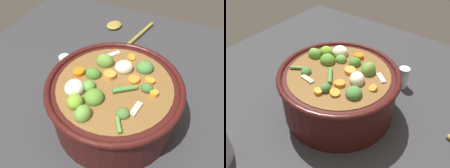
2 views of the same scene
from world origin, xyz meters
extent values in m
plane|color=#2D2D30|center=(0.00, 0.00, 0.00)|extent=(1.10, 1.10, 0.00)
cylinder|color=#38110F|center=(0.00, 0.00, 0.06)|extent=(0.30, 0.30, 0.13)
torus|color=#38110F|center=(0.00, 0.00, 0.13)|extent=(0.32, 0.32, 0.02)
cylinder|color=brown|center=(0.00, 0.00, 0.07)|extent=(0.26, 0.26, 0.12)
ellipsoid|color=#437627|center=(0.06, -0.01, 0.13)|extent=(0.04, 0.03, 0.03)
ellipsoid|color=olive|center=(0.05, 0.08, 0.13)|extent=(0.04, 0.04, 0.03)
ellipsoid|color=#51852B|center=(0.02, 0.06, 0.13)|extent=(0.05, 0.05, 0.04)
ellipsoid|color=#437A38|center=(-0.04, -0.08, 0.13)|extent=(0.05, 0.05, 0.03)
ellipsoid|color=#3B6C31|center=(-0.07, -0.01, 0.13)|extent=(0.03, 0.02, 0.02)
ellipsoid|color=#5D8A34|center=(0.05, -0.06, 0.13)|extent=(0.05, 0.04, 0.04)
ellipsoid|color=#456F2F|center=(-0.05, 0.07, 0.13)|extent=(0.04, 0.04, 0.02)
ellipsoid|color=#61923B|center=(0.02, 0.10, 0.13)|extent=(0.03, 0.04, 0.04)
ellipsoid|color=#568D39|center=(0.05, 0.03, 0.13)|extent=(0.04, 0.04, 0.03)
cylinder|color=orange|center=(-0.07, -0.04, 0.13)|extent=(0.03, 0.03, 0.02)
cylinder|color=orange|center=(0.02, -0.02, 0.13)|extent=(0.04, 0.04, 0.02)
cylinder|color=orange|center=(-0.03, -0.03, 0.13)|extent=(0.04, 0.04, 0.01)
cylinder|color=orange|center=(0.00, -0.10, 0.13)|extent=(0.03, 0.03, 0.02)
cylinder|color=orange|center=(0.09, 0.00, 0.13)|extent=(0.04, 0.04, 0.02)
cylinder|color=orange|center=(-0.09, -0.01, 0.13)|extent=(0.02, 0.02, 0.02)
ellipsoid|color=beige|center=(0.07, 0.05, 0.13)|extent=(0.04, 0.05, 0.04)
ellipsoid|color=beige|center=(0.00, -0.05, 0.13)|extent=(0.06, 0.05, 0.03)
cylinder|color=#448038|center=(-0.03, 0.01, 0.13)|extent=(0.05, 0.04, 0.01)
cylinder|color=#50893B|center=(-0.05, 0.10, 0.13)|extent=(0.03, 0.04, 0.01)
cube|color=beige|center=(-0.07, 0.05, 0.13)|extent=(0.02, 0.04, 0.01)
cube|color=beige|center=(0.05, -0.09, 0.13)|extent=(0.03, 0.04, 0.01)
ellipsoid|color=olive|center=(0.18, -0.40, 0.01)|extent=(0.07, 0.07, 0.01)
cylinder|color=olive|center=(0.07, -0.37, 0.01)|extent=(0.05, 0.19, 0.01)
cylinder|color=silver|center=(0.20, -0.10, 0.03)|extent=(0.03, 0.03, 0.06)
cylinder|color=#B7B7BC|center=(0.20, -0.10, 0.06)|extent=(0.03, 0.03, 0.01)
camera|label=1|loc=(-0.14, 0.33, 0.51)|focal=37.82mm
camera|label=2|loc=(-0.40, -0.30, 0.50)|focal=39.61mm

